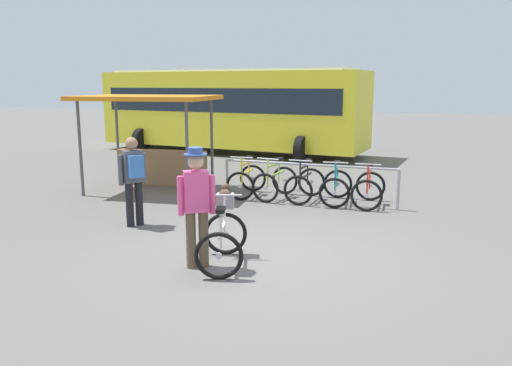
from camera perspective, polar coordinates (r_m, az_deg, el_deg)
name	(u,v)px	position (r m, az deg, el deg)	size (l,w,h in m)	color
ground_plane	(257,254)	(7.87, 0.16, -8.04)	(80.00, 80.00, 0.00)	#605E5B
bike_rack_rail	(308,172)	(11.10, 5.86, 1.23)	(3.89, 0.42, 0.88)	#99999E
racked_bike_yellow	(247,180)	(11.78, -1.05, 0.30)	(0.68, 1.13, 0.98)	black
racked_bike_lime	(275,182)	(11.55, 2.18, 0.07)	(0.89, 1.20, 0.97)	black
racked_bike_black	(305,184)	(11.36, 5.54, -0.16)	(0.80, 1.16, 0.97)	black
racked_bike_teal	(336,187)	(11.20, 9.00, -0.41)	(0.70, 1.13, 0.97)	black
racked_bike_red	(369,189)	(11.09, 12.55, -0.65)	(0.70, 1.13, 0.98)	black
featured_bicycle	(223,231)	(7.38, -3.73, -5.41)	(0.89, 1.25, 1.09)	black
person_with_featured_bike	(197,203)	(7.13, -6.71, -2.21)	(0.48, 0.34, 1.72)	brown
pedestrian_with_backpack	(134,176)	(9.44, -13.61, 0.78)	(0.46, 0.47, 1.64)	black
bus_distant	(231,106)	(19.09, -2.79, 8.60)	(10.29, 4.55, 3.08)	yellow
market_stall	(154,132)	(12.82, -11.35, 5.60)	(3.19, 2.43, 2.30)	#4C4C51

